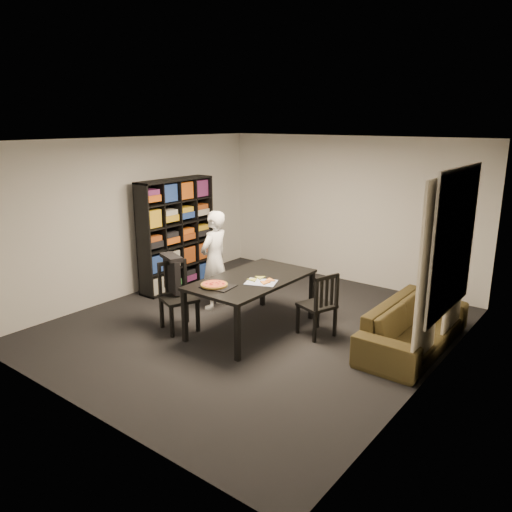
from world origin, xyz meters
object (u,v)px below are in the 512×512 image
Objects in this scene: chair_right at (321,301)px; baking_tray at (218,286)px; person at (214,260)px; bookshelf at (177,234)px; sofa at (414,326)px; dining_table at (252,283)px; pepperoni_pizza at (214,285)px; chair_left at (176,291)px.

baking_tray is at bearing -29.00° from chair_right.
bookshelf is at bearing -111.64° from person.
baking_tray is at bearing 122.89° from sofa.
chair_right is 1.39m from baking_tray.
sofa is (1.12, 0.45, -0.22)m from chair_right.
chair_right is 0.58× the size of person.
pepperoni_pizza reaches higher than dining_table.
baking_tray is 0.20× the size of sofa.
person reaches higher than dining_table.
bookshelf is 1.89m from chair_left.
dining_table is at bearing -17.59° from bookshelf.
chair_left is 2.40× the size of baking_tray.
person is at bearing 99.33° from sofa.
bookshelf is 4.27m from sofa.
chair_left is at bearing 2.21° from person.
bookshelf is at bearing -77.49° from chair_right.
sofa is at bearing 32.70° from pepperoni_pizza.
person is 3.85× the size of baking_tray.
sofa is (2.18, 1.40, -0.49)m from pepperoni_pizza.
bookshelf is at bearing 91.68° from sofa.
dining_table is at bearing 74.00° from pepperoni_pizza.
chair_left is at bearing -177.31° from baking_tray.
chair_left is (-0.88, -0.59, -0.14)m from dining_table.
chair_right is 1.90m from person.
chair_left is 0.47× the size of sofa.
chair_right is at bearing -6.10° from bookshelf.
person is 0.76× the size of sofa.
pepperoni_pizza is at bearing -32.10° from bookshelf.
bookshelf is 2.32m from dining_table.
person is 1.24m from baking_tray.
dining_table is 0.61m from pepperoni_pizza.
pepperoni_pizza is (-0.05, -0.02, 0.02)m from baking_tray.
bookshelf reaches higher than chair_right.
bookshelf is at bearing 148.93° from baking_tray.
chair_right reaches higher than sofa.
dining_table is at bearing -49.10° from chair_right.
chair_left is 0.95m from person.
baking_tray reaches higher than sofa.
chair_left reaches higher than chair_right.
pepperoni_pizza is (-1.06, -0.95, 0.27)m from chair_right.
dining_table is at bearing 66.96° from person.
dining_table is at bearing -34.52° from chair_left.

